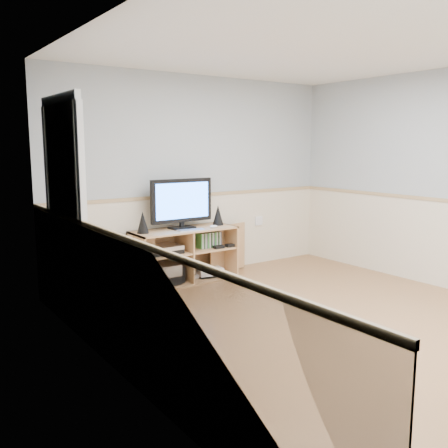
{
  "coord_description": "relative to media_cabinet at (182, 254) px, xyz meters",
  "views": [
    {
      "loc": [
        -3.34,
        -3.12,
        1.64
      ],
      "look_at": [
        -0.31,
        1.2,
        0.81
      ],
      "focal_mm": 40.0,
      "sensor_mm": 36.0,
      "label": 1
    }
  ],
  "objects": [
    {
      "name": "room",
      "position": [
        0.29,
        -1.91,
        0.88
      ],
      "size": [
        4.04,
        4.54,
        2.54
      ],
      "color": "#B77D51",
      "rests_on": "ground"
    },
    {
      "name": "media_cabinet",
      "position": [
        0.0,
        0.0,
        0.0
      ],
      "size": [
        2.0,
        0.48,
        0.65
      ],
      "color": "tan",
      "rests_on": "floor"
    },
    {
      "name": "monitor",
      "position": [
        0.0,
        -0.01,
        0.64
      ],
      "size": [
        0.81,
        0.18,
        0.6
      ],
      "color": "black",
      "rests_on": "media_cabinet"
    },
    {
      "name": "speaker_left",
      "position": [
        -0.53,
        -0.04,
        0.44
      ],
      "size": [
        0.14,
        0.14,
        0.25
      ],
      "primitive_type": "cone",
      "color": "black",
      "rests_on": "media_cabinet"
    },
    {
      "name": "speaker_right",
      "position": [
        0.51,
        -0.04,
        0.44
      ],
      "size": [
        0.14,
        0.14,
        0.25
      ],
      "primitive_type": "cone",
      "color": "black",
      "rests_on": "media_cabinet"
    },
    {
      "name": "keyboard",
      "position": [
        0.02,
        -0.2,
        0.32
      ],
      "size": [
        0.34,
        0.17,
        0.01
      ],
      "primitive_type": "cube",
      "rotation": [
        0.0,
        0.0,
        -0.14
      ],
      "color": "silver",
      "rests_on": "media_cabinet"
    },
    {
      "name": "mouse",
      "position": [
        0.33,
        -0.2,
        0.34
      ],
      "size": [
        0.1,
        0.08,
        0.04
      ],
      "primitive_type": "ellipsoid",
      "rotation": [
        0.0,
        0.0,
        -0.16
      ],
      "color": "white",
      "rests_on": "media_cabinet"
    },
    {
      "name": "av_components",
      "position": [
        -0.34,
        -0.06,
        -0.11
      ],
      "size": [
        0.53,
        0.34,
        0.47
      ],
      "color": "black",
      "rests_on": "media_cabinet"
    },
    {
      "name": "game_consoles",
      "position": [
        0.33,
        -0.07,
        -0.26
      ],
      "size": [
        0.46,
        0.31,
        0.11
      ],
      "color": "white",
      "rests_on": "media_cabinet"
    },
    {
      "name": "game_cases",
      "position": [
        0.34,
        -0.08,
        0.15
      ],
      "size": [
        0.3,
        0.14,
        0.19
      ],
      "primitive_type": "cube",
      "color": "#3F8C3F",
      "rests_on": "media_cabinet"
    },
    {
      "name": "wall_outlet",
      "position": [
        1.35,
        0.19,
        0.27
      ],
      "size": [
        0.12,
        0.03,
        0.12
      ],
      "primitive_type": "cube",
      "color": "white",
      "rests_on": "wall_back"
    }
  ]
}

